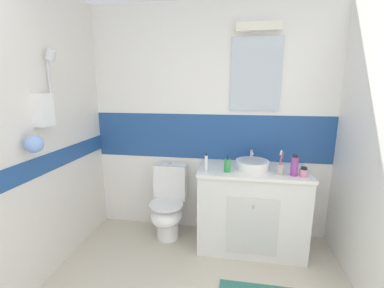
{
  "coord_description": "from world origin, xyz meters",
  "views": [
    {
      "loc": [
        0.28,
        -0.4,
        1.64
      ],
      "look_at": [
        -0.12,
        1.98,
        1.11
      ],
      "focal_mm": 24.2,
      "sensor_mm": 36.0,
      "label": 1
    }
  ],
  "objects_px": {
    "mouthwash_bottle": "(294,166)",
    "toilet": "(168,205)",
    "sink_basin": "(252,164)",
    "hair_gel_jar": "(304,172)",
    "soap_dispenser": "(227,166)",
    "toothbrush_cup": "(280,168)",
    "toothpaste_tube_upright": "(206,163)"
  },
  "relations": [
    {
      "from": "toilet",
      "to": "toothpaste_tube_upright",
      "type": "relative_size",
      "value": 4.61
    },
    {
      "from": "soap_dispenser",
      "to": "toothpaste_tube_upright",
      "type": "xyz_separation_m",
      "value": [
        -0.2,
        -0.02,
        0.02
      ]
    },
    {
      "from": "toilet",
      "to": "toothbrush_cup",
      "type": "xyz_separation_m",
      "value": [
        1.12,
        -0.18,
        0.54
      ]
    },
    {
      "from": "toothbrush_cup",
      "to": "mouthwash_bottle",
      "type": "xyz_separation_m",
      "value": [
        0.12,
        -0.01,
        0.03
      ]
    },
    {
      "from": "soap_dispenser",
      "to": "hair_gel_jar",
      "type": "relative_size",
      "value": 1.89
    },
    {
      "from": "sink_basin",
      "to": "toilet",
      "type": "relative_size",
      "value": 0.45
    },
    {
      "from": "hair_gel_jar",
      "to": "sink_basin",
      "type": "bearing_deg",
      "value": 161.54
    },
    {
      "from": "mouthwash_bottle",
      "to": "toothbrush_cup",
      "type": "bearing_deg",
      "value": 176.24
    },
    {
      "from": "sink_basin",
      "to": "soap_dispenser",
      "type": "relative_size",
      "value": 2.26
    },
    {
      "from": "sink_basin",
      "to": "hair_gel_jar",
      "type": "xyz_separation_m",
      "value": [
        0.45,
        -0.15,
        -0.01
      ]
    },
    {
      "from": "toothbrush_cup",
      "to": "hair_gel_jar",
      "type": "distance_m",
      "value": 0.2
    },
    {
      "from": "toilet",
      "to": "hair_gel_jar",
      "type": "distance_m",
      "value": 1.43
    },
    {
      "from": "sink_basin",
      "to": "hair_gel_jar",
      "type": "bearing_deg",
      "value": -18.46
    },
    {
      "from": "hair_gel_jar",
      "to": "toothbrush_cup",
      "type": "bearing_deg",
      "value": 174.89
    },
    {
      "from": "mouthwash_bottle",
      "to": "sink_basin",
      "type": "bearing_deg",
      "value": 159.19
    },
    {
      "from": "sink_basin",
      "to": "toothbrush_cup",
      "type": "xyz_separation_m",
      "value": [
        0.24,
        -0.13,
        0.01
      ]
    },
    {
      "from": "toilet",
      "to": "soap_dispenser",
      "type": "height_order",
      "value": "soap_dispenser"
    },
    {
      "from": "sink_basin",
      "to": "soap_dispenser",
      "type": "xyz_separation_m",
      "value": [
        -0.24,
        -0.14,
        0.02
      ]
    },
    {
      "from": "soap_dispenser",
      "to": "mouthwash_bottle",
      "type": "xyz_separation_m",
      "value": [
        0.6,
        -0.0,
        0.03
      ]
    },
    {
      "from": "toothbrush_cup",
      "to": "soap_dispenser",
      "type": "bearing_deg",
      "value": -179.26
    },
    {
      "from": "toothpaste_tube_upright",
      "to": "soap_dispenser",
      "type": "bearing_deg",
      "value": 4.32
    },
    {
      "from": "hair_gel_jar",
      "to": "toilet",
      "type": "bearing_deg",
      "value": 171.34
    },
    {
      "from": "hair_gel_jar",
      "to": "toothpaste_tube_upright",
      "type": "relative_size",
      "value": 0.49
    },
    {
      "from": "mouthwash_bottle",
      "to": "hair_gel_jar",
      "type": "height_order",
      "value": "mouthwash_bottle"
    },
    {
      "from": "sink_basin",
      "to": "mouthwash_bottle",
      "type": "xyz_separation_m",
      "value": [
        0.36,
        -0.14,
        0.05
      ]
    },
    {
      "from": "mouthwash_bottle",
      "to": "toilet",
      "type": "bearing_deg",
      "value": 171.24
    },
    {
      "from": "sink_basin",
      "to": "mouthwash_bottle",
      "type": "relative_size",
      "value": 1.89
    },
    {
      "from": "mouthwash_bottle",
      "to": "toothpaste_tube_upright",
      "type": "xyz_separation_m",
      "value": [
        -0.8,
        -0.01,
        -0.01
      ]
    },
    {
      "from": "toilet",
      "to": "soap_dispenser",
      "type": "distance_m",
      "value": 0.86
    },
    {
      "from": "sink_basin",
      "to": "hair_gel_jar",
      "type": "relative_size",
      "value": 4.27
    },
    {
      "from": "sink_basin",
      "to": "hair_gel_jar",
      "type": "height_order",
      "value": "sink_basin"
    },
    {
      "from": "soap_dispenser",
      "to": "sink_basin",
      "type": "bearing_deg",
      "value": 29.82
    }
  ]
}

